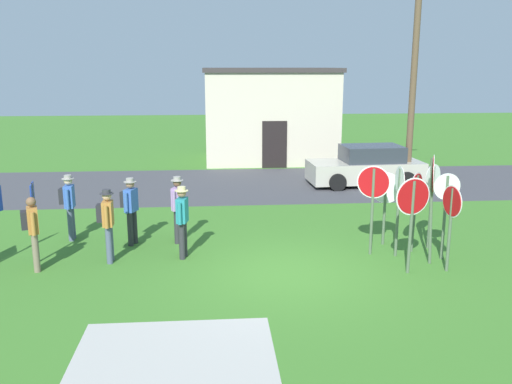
{
  "coord_description": "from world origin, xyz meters",
  "views": [
    {
      "loc": [
        -1.53,
        -11.17,
        4.48
      ],
      "look_at": [
        -0.46,
        2.4,
        1.3
      ],
      "focal_mm": 38.03,
      "sensor_mm": 36.0,
      "label": 1
    }
  ],
  "objects_px": {
    "utility_pole": "(414,70)",
    "stop_sign_tallest": "(432,189)",
    "parked_car_on_street": "(366,167)",
    "stop_sign_rear_right": "(412,208)",
    "person_in_teal": "(178,205)",
    "stop_sign_leaning_right": "(416,198)",
    "stop_sign_nearest": "(446,202)",
    "stop_sign_leaning_left": "(373,194)",
    "person_near_signs": "(107,220)",
    "person_with_sunhat": "(130,206)",
    "person_on_left": "(32,228)",
    "stop_sign_low_front": "(451,214)",
    "stop_sign_far_back": "(385,196)",
    "stop_sign_center_cluster": "(399,196)",
    "stop_sign_rear_left": "(432,193)",
    "person_in_dark_shirt": "(69,202)",
    "person_in_blue": "(182,218)",
    "info_panel_middle": "(34,208)"
  },
  "relations": [
    {
      "from": "stop_sign_far_back",
      "to": "utility_pole",
      "type": "bearing_deg",
      "value": 65.81
    },
    {
      "from": "person_on_left",
      "to": "stop_sign_tallest",
      "type": "bearing_deg",
      "value": -1.53
    },
    {
      "from": "stop_sign_leaning_right",
      "to": "person_in_teal",
      "type": "height_order",
      "value": "stop_sign_leaning_right"
    },
    {
      "from": "stop_sign_nearest",
      "to": "person_near_signs",
      "type": "distance_m",
      "value": 7.85
    },
    {
      "from": "stop_sign_far_back",
      "to": "person_near_signs",
      "type": "distance_m",
      "value": 6.81
    },
    {
      "from": "parked_car_on_street",
      "to": "person_with_sunhat",
      "type": "xyz_separation_m",
      "value": [
        -7.97,
        -6.59,
        0.32
      ]
    },
    {
      "from": "stop_sign_leaning_right",
      "to": "person_near_signs",
      "type": "xyz_separation_m",
      "value": [
        -7.32,
        -0.15,
        -0.35
      ]
    },
    {
      "from": "stop_sign_leaning_left",
      "to": "stop_sign_leaning_right",
      "type": "bearing_deg",
      "value": 5.58
    },
    {
      "from": "parked_car_on_street",
      "to": "person_on_left",
      "type": "bearing_deg",
      "value": -140.0
    },
    {
      "from": "person_with_sunhat",
      "to": "stop_sign_center_cluster",
      "type": "bearing_deg",
      "value": -12.12
    },
    {
      "from": "stop_sign_leaning_left",
      "to": "person_near_signs",
      "type": "bearing_deg",
      "value": -179.63
    },
    {
      "from": "person_in_teal",
      "to": "person_in_blue",
      "type": "bearing_deg",
      "value": -81.51
    },
    {
      "from": "parked_car_on_street",
      "to": "person_near_signs",
      "type": "xyz_separation_m",
      "value": [
        -8.32,
        -7.85,
        0.32
      ]
    },
    {
      "from": "stop_sign_rear_left",
      "to": "stop_sign_rear_right",
      "type": "xyz_separation_m",
      "value": [
        -1.1,
        -1.63,
        0.06
      ]
    },
    {
      "from": "utility_pole",
      "to": "person_in_teal",
      "type": "relative_size",
      "value": 4.78
    },
    {
      "from": "stop_sign_leaning_right",
      "to": "person_in_teal",
      "type": "relative_size",
      "value": 1.15
    },
    {
      "from": "stop_sign_rear_left",
      "to": "person_in_dark_shirt",
      "type": "relative_size",
      "value": 1.23
    },
    {
      "from": "stop_sign_tallest",
      "to": "person_in_blue",
      "type": "relative_size",
      "value": 1.47
    },
    {
      "from": "parked_car_on_street",
      "to": "stop_sign_tallest",
      "type": "height_order",
      "value": "stop_sign_tallest"
    },
    {
      "from": "stop_sign_center_cluster",
      "to": "person_with_sunhat",
      "type": "height_order",
      "value": "stop_sign_center_cluster"
    },
    {
      "from": "stop_sign_rear_left",
      "to": "person_in_teal",
      "type": "bearing_deg",
      "value": 171.36
    },
    {
      "from": "utility_pole",
      "to": "stop_sign_tallest",
      "type": "xyz_separation_m",
      "value": [
        -2.5,
        -8.34,
        -2.57
      ]
    },
    {
      "from": "stop_sign_leaning_left",
      "to": "stop_sign_low_front",
      "type": "bearing_deg",
      "value": -41.53
    },
    {
      "from": "stop_sign_tallest",
      "to": "stop_sign_leaning_right",
      "type": "distance_m",
      "value": 0.91
    },
    {
      "from": "person_with_sunhat",
      "to": "person_on_left",
      "type": "relative_size",
      "value": 1.03
    },
    {
      "from": "stop_sign_tallest",
      "to": "person_near_signs",
      "type": "xyz_separation_m",
      "value": [
        -7.38,
        0.67,
        -0.76
      ]
    },
    {
      "from": "stop_sign_far_back",
      "to": "person_in_teal",
      "type": "height_order",
      "value": "stop_sign_far_back"
    },
    {
      "from": "stop_sign_tallest",
      "to": "person_in_teal",
      "type": "relative_size",
      "value": 1.47
    },
    {
      "from": "utility_pole",
      "to": "stop_sign_rear_right",
      "type": "distance_m",
      "value": 9.88
    },
    {
      "from": "parked_car_on_street",
      "to": "stop_sign_rear_left",
      "type": "bearing_deg",
      "value": -93.82
    },
    {
      "from": "stop_sign_rear_right",
      "to": "person_in_dark_shirt",
      "type": "height_order",
      "value": "stop_sign_rear_right"
    },
    {
      "from": "stop_sign_center_cluster",
      "to": "stop_sign_leaning_left",
      "type": "xyz_separation_m",
      "value": [
        -0.58,
        0.17,
        0.02
      ]
    },
    {
      "from": "stop_sign_center_cluster",
      "to": "person_in_dark_shirt",
      "type": "relative_size",
      "value": 1.26
    },
    {
      "from": "utility_pole",
      "to": "stop_sign_low_front",
      "type": "relative_size",
      "value": 4.24
    },
    {
      "from": "stop_sign_low_front",
      "to": "person_on_left",
      "type": "relative_size",
      "value": 1.16
    },
    {
      "from": "person_near_signs",
      "to": "person_on_left",
      "type": "bearing_deg",
      "value": -164.58
    },
    {
      "from": "person_in_blue",
      "to": "person_near_signs",
      "type": "bearing_deg",
      "value": -174.6
    },
    {
      "from": "utility_pole",
      "to": "stop_sign_nearest",
      "type": "height_order",
      "value": "utility_pole"
    },
    {
      "from": "stop_sign_far_back",
      "to": "stop_sign_center_cluster",
      "type": "bearing_deg",
      "value": -87.15
    },
    {
      "from": "stop_sign_leaning_right",
      "to": "stop_sign_nearest",
      "type": "bearing_deg",
      "value": -47.89
    },
    {
      "from": "stop_sign_low_front",
      "to": "person_near_signs",
      "type": "distance_m",
      "value": 7.72
    },
    {
      "from": "parked_car_on_street",
      "to": "stop_sign_center_cluster",
      "type": "xyz_separation_m",
      "value": [
        -1.51,
        -7.98,
        0.79
      ]
    },
    {
      "from": "person_near_signs",
      "to": "stop_sign_rear_right",
      "type": "bearing_deg",
      "value": -10.46
    },
    {
      "from": "parked_car_on_street",
      "to": "person_in_teal",
      "type": "bearing_deg",
      "value": -136.18
    },
    {
      "from": "person_in_blue",
      "to": "person_in_dark_shirt",
      "type": "xyz_separation_m",
      "value": [
        -3.02,
        1.61,
        0.03
      ]
    },
    {
      "from": "parked_car_on_street",
      "to": "stop_sign_rear_right",
      "type": "bearing_deg",
      "value": -99.96
    },
    {
      "from": "person_in_dark_shirt",
      "to": "person_in_teal",
      "type": "distance_m",
      "value": 2.88
    },
    {
      "from": "info_panel_middle",
      "to": "stop_sign_far_back",
      "type": "bearing_deg",
      "value": 4.1
    },
    {
      "from": "person_in_dark_shirt",
      "to": "stop_sign_leaning_right",
      "type": "bearing_deg",
      "value": -10.67
    },
    {
      "from": "stop_sign_center_cluster",
      "to": "stop_sign_rear_right",
      "type": "relative_size",
      "value": 1.02
    }
  ]
}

